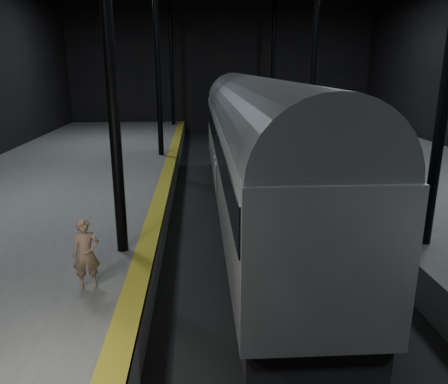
{
  "coord_description": "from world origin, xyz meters",
  "views": [
    {
      "loc": [
        -1.92,
        -14.0,
        5.32
      ],
      "look_at": [
        -1.23,
        -2.51,
        2.0
      ],
      "focal_mm": 35.0,
      "sensor_mm": 36.0,
      "label": 1
    }
  ],
  "objects": [
    {
      "name": "ground",
      "position": [
        0.0,
        0.0,
        0.0
      ],
      "size": [
        44.0,
        44.0,
        0.0
      ],
      "primitive_type": "plane",
      "color": "black",
      "rests_on": "ground"
    },
    {
      "name": "track",
      "position": [
        0.0,
        0.0,
        0.07
      ],
      "size": [
        2.4,
        43.0,
        0.24
      ],
      "color": "#3F3328",
      "rests_on": "ground"
    },
    {
      "name": "train",
      "position": [
        -0.0,
        0.89,
        2.73
      ],
      "size": [
        2.75,
        18.31,
        4.89
      ],
      "color": "#9FA2A7",
      "rests_on": "ground"
    },
    {
      "name": "platform_left",
      "position": [
        -7.5,
        0.0,
        0.5
      ],
      "size": [
        9.0,
        43.8,
        1.0
      ],
      "primitive_type": "cube",
      "color": "#535351",
      "rests_on": "ground"
    },
    {
      "name": "tactile_strip",
      "position": [
        -3.25,
        0.0,
        1.0
      ],
      "size": [
        0.5,
        43.8,
        0.01
      ],
      "primitive_type": "cube",
      "color": "olive",
      "rests_on": "platform_left"
    },
    {
      "name": "woman",
      "position": [
        -4.19,
        -5.85,
        1.73
      ],
      "size": [
        0.6,
        0.46,
        1.45
      ],
      "primitive_type": "imported",
      "rotation": [
        0.0,
        0.0,
        0.24
      ],
      "color": "#8C6E56",
      "rests_on": "platform_left"
    }
  ]
}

